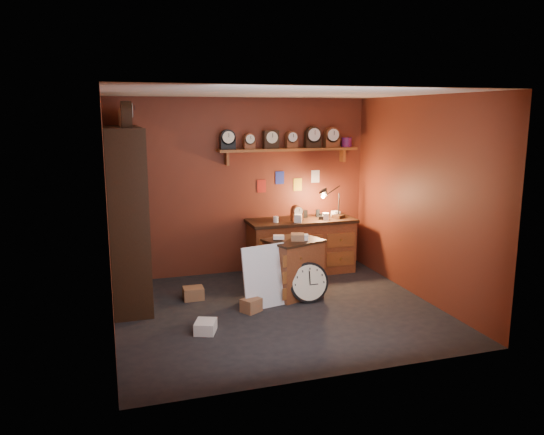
{
  "coord_description": "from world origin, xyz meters",
  "views": [
    {
      "loc": [
        -1.99,
        -6.07,
        2.47
      ],
      "look_at": [
        0.03,
        0.35,
        1.14
      ],
      "focal_mm": 35.0,
      "sensor_mm": 36.0,
      "label": 1
    }
  ],
  "objects": [
    {
      "name": "workbench",
      "position": [
        0.86,
        1.47,
        0.47
      ],
      "size": [
        1.68,
        0.66,
        1.36
      ],
      "color": "brown",
      "rests_on": "ground"
    },
    {
      "name": "big_round_clock",
      "position": [
        0.49,
        0.19,
        0.26
      ],
      "size": [
        0.54,
        0.17,
        0.54
      ],
      "color": "black",
      "rests_on": "ground"
    },
    {
      "name": "mini_fridge",
      "position": [
        0.36,
        1.19,
        0.24
      ],
      "size": [
        0.58,
        0.6,
        0.48
      ],
      "rotation": [
        0.0,
        0.0,
        0.32
      ],
      "color": "silver",
      "rests_on": "ground"
    },
    {
      "name": "shelving_unit",
      "position": [
        -1.79,
        0.98,
        1.25
      ],
      "size": [
        0.47,
        1.6,
        2.58
      ],
      "color": "black",
      "rests_on": "ground"
    },
    {
      "name": "room_shell",
      "position": [
        0.04,
        0.11,
        1.72
      ],
      "size": [
        4.02,
        3.62,
        2.71
      ],
      "color": "maroon",
      "rests_on": "ground"
    },
    {
      "name": "low_cabinet",
      "position": [
        0.38,
        0.49,
        0.43
      ],
      "size": [
        0.85,
        0.78,
        0.88
      ],
      "rotation": [
        0.0,
        0.0,
        0.34
      ],
      "color": "brown",
      "rests_on": "ground"
    },
    {
      "name": "white_panel",
      "position": [
        -0.11,
        0.2,
        0.0
      ],
      "size": [
        0.64,
        0.3,
        0.82
      ],
      "primitive_type": "cube",
      "rotation": [
        -0.17,
        0.0,
        0.22
      ],
      "color": "silver",
      "rests_on": "ground"
    },
    {
      "name": "floor",
      "position": [
        0.0,
        0.0,
        0.0
      ],
      "size": [
        4.0,
        4.0,
        0.0
      ],
      "primitive_type": "plane",
      "color": "black",
      "rests_on": "ground"
    },
    {
      "name": "floor_box_a",
      "position": [
        -0.96,
        0.74,
        0.08
      ],
      "size": [
        0.27,
        0.23,
        0.16
      ],
      "primitive_type": "cube",
      "rotation": [
        0.0,
        0.0,
        -0.02
      ],
      "color": "#92623F",
      "rests_on": "ground"
    },
    {
      "name": "floor_box_c",
      "position": [
        -0.34,
        0.06,
        0.09
      ],
      "size": [
        0.29,
        0.28,
        0.17
      ],
      "primitive_type": "cube",
      "rotation": [
        0.0,
        0.0,
        0.55
      ],
      "color": "#92623F",
      "rests_on": "ground"
    },
    {
      "name": "floor_box_b",
      "position": [
        -1.0,
        -0.41,
        0.07
      ],
      "size": [
        0.31,
        0.34,
        0.14
      ],
      "primitive_type": "cube",
      "rotation": [
        0.0,
        0.0,
        -0.38
      ],
      "color": "white",
      "rests_on": "ground"
    }
  ]
}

